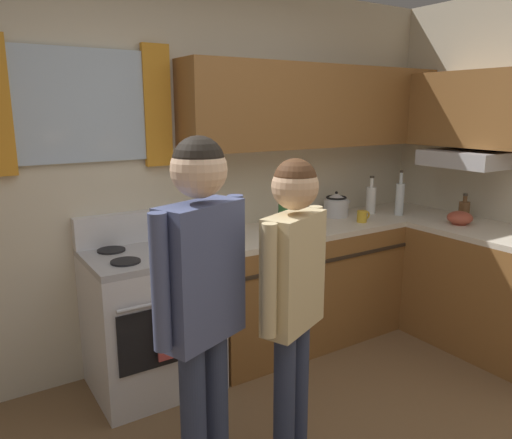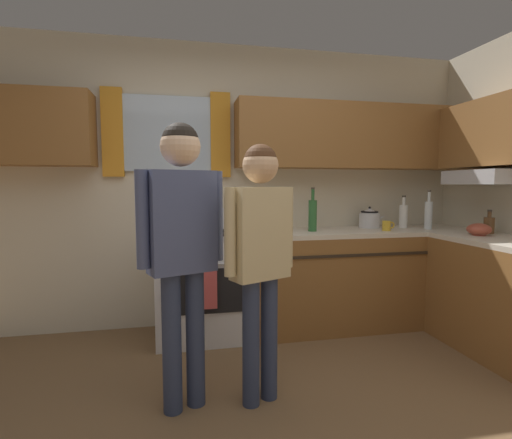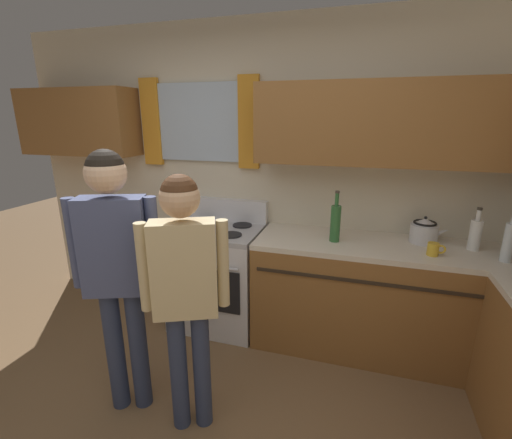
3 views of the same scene
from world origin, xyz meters
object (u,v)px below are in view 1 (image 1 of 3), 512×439
(bottle_milk_white, at_px, (371,199))
(adult_in_plaid, at_px, (293,284))
(bottle_tall_clear, at_px, (400,198))
(adult_left, at_px, (202,287))
(bottle_wine_green, at_px, (284,210))
(mug_mustard_yellow, at_px, (362,216))
(bottle_squat_brown, at_px, (464,210))
(mixing_bowl, at_px, (460,218))
(stovetop_kettle, at_px, (336,205))
(stove_oven, at_px, (152,317))

(bottle_milk_white, bearing_deg, adult_in_plaid, -145.31)
(bottle_tall_clear, xyz_separation_m, adult_left, (-2.29, -0.97, 0.00))
(bottle_wine_green, height_order, mug_mustard_yellow, bottle_wine_green)
(bottle_milk_white, bearing_deg, adult_left, -151.84)
(bottle_tall_clear, bearing_deg, adult_in_plaid, -151.62)
(bottle_tall_clear, height_order, adult_in_plaid, adult_in_plaid)
(bottle_squat_brown, distance_m, mixing_bowl, 0.20)
(bottle_squat_brown, distance_m, mug_mustard_yellow, 0.83)
(bottle_squat_brown, relative_size, mixing_bowl, 1.10)
(stovetop_kettle, xyz_separation_m, adult_left, (-1.82, -1.21, 0.05))
(stovetop_kettle, bearing_deg, mixing_bowl, -50.26)
(mixing_bowl, bearing_deg, bottle_wine_green, 156.22)
(bottle_squat_brown, distance_m, stovetop_kettle, 1.00)
(mug_mustard_yellow, height_order, adult_in_plaid, adult_in_plaid)
(stove_oven, bearing_deg, bottle_wine_green, -2.07)
(bottle_milk_white, relative_size, stovetop_kettle, 1.14)
(bottle_tall_clear, height_order, bottle_milk_white, bottle_tall_clear)
(bottle_wine_green, relative_size, stovetop_kettle, 1.44)
(stove_oven, distance_m, bottle_tall_clear, 2.19)
(stovetop_kettle, height_order, adult_in_plaid, adult_in_plaid)
(adult_in_plaid, bearing_deg, mug_mustard_yellow, 34.74)
(adult_left, distance_m, adult_in_plaid, 0.46)
(bottle_squat_brown, distance_m, bottle_wine_green, 1.50)
(mug_mustard_yellow, bearing_deg, bottle_wine_green, 171.72)
(bottle_squat_brown, bearing_deg, stovetop_kettle, 141.03)
(bottle_tall_clear, xyz_separation_m, mixing_bowl, (0.13, -0.48, -0.09))
(stove_oven, height_order, adult_left, adult_left)
(bottle_wine_green, bearing_deg, mixing_bowl, -23.78)
(bottle_milk_white, distance_m, adult_left, 2.43)
(stove_oven, distance_m, bottle_squat_brown, 2.53)
(mixing_bowl, bearing_deg, stove_oven, 165.37)
(mixing_bowl, bearing_deg, mug_mustard_yellow, 141.59)
(bottle_squat_brown, distance_m, adult_in_plaid, 2.23)
(stovetop_kettle, height_order, mixing_bowl, stovetop_kettle)
(stovetop_kettle, distance_m, adult_left, 2.19)
(stove_oven, height_order, bottle_milk_white, bottle_milk_white)
(bottle_wine_green, bearing_deg, bottle_squat_brown, -17.84)
(bottle_tall_clear, xyz_separation_m, bottle_wine_green, (-1.12, 0.08, 0.01))
(bottle_wine_green, distance_m, adult_in_plaid, 1.29)
(mug_mustard_yellow, bearing_deg, mixing_bowl, -38.41)
(adult_in_plaid, bearing_deg, bottle_tall_clear, 28.38)
(adult_left, bearing_deg, bottle_tall_clear, 22.96)
(bottle_wine_green, bearing_deg, bottle_milk_white, 5.96)
(bottle_milk_white, xyz_separation_m, mixing_bowl, (0.28, -0.65, -0.07))
(stove_oven, height_order, adult_in_plaid, adult_in_plaid)
(mug_mustard_yellow, height_order, stovetop_kettle, stovetop_kettle)
(bottle_wine_green, bearing_deg, bottle_tall_clear, -3.84)
(mug_mustard_yellow, distance_m, adult_left, 2.08)
(bottle_tall_clear, relative_size, stovetop_kettle, 1.34)
(bottle_squat_brown, distance_m, adult_left, 2.66)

